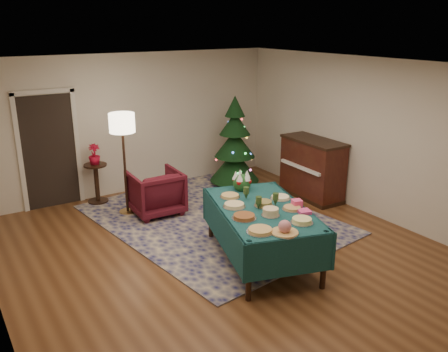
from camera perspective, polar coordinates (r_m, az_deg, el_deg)
room_shell at (r=6.40m, az=0.86°, el=0.85°), size 7.00×7.00×7.00m
doorway at (r=9.02m, az=-20.30°, el=3.16°), size 1.08×0.04×2.16m
rug at (r=8.19m, az=-1.41°, el=-5.21°), size 3.72×4.58×0.02m
buffet_table at (r=6.63m, az=4.57°, el=-5.15°), size 1.74×2.30×0.80m
platter_0 at (r=5.84m, az=4.37°, el=-6.56°), size 0.34×0.34×0.05m
platter_1 at (r=5.82m, az=7.32°, el=-6.25°), size 0.34×0.34×0.17m
platter_2 at (r=6.15m, az=9.35°, el=-5.34°), size 0.29×0.29×0.07m
platter_3 at (r=6.21m, az=2.43°, el=-4.92°), size 0.33×0.33×0.06m
platter_4 at (r=6.31m, az=5.63°, el=-4.35°), size 0.25×0.25×0.11m
platter_5 at (r=6.56m, az=8.19°, el=-3.87°), size 0.28×0.28×0.04m
platter_6 at (r=6.58m, az=1.24°, el=-3.55°), size 0.32×0.32×0.06m
platter_7 at (r=6.63m, az=4.79°, el=-3.35°), size 0.27×0.27×0.08m
platter_8 at (r=6.92m, az=6.79°, el=-2.59°), size 0.30×0.30×0.04m
platter_9 at (r=6.94m, az=0.73°, el=-2.42°), size 0.30×0.30×0.04m
goblet_0 at (r=6.84m, az=2.68°, el=-2.03°), size 0.08×0.08×0.19m
goblet_1 at (r=6.64m, az=6.22°, el=-2.78°), size 0.08×0.08×0.19m
goblet_2 at (r=6.49m, az=4.19°, el=-3.21°), size 0.08×0.08×0.19m
napkin_stack at (r=6.47m, az=9.63°, el=-4.25°), size 0.20×0.20×0.04m
gift_box at (r=6.65m, az=8.76°, el=-3.28°), size 0.16×0.16×0.11m
centerpiece at (r=7.21m, az=2.17°, el=-0.61°), size 0.29×0.29×0.33m
armchair at (r=8.39m, az=-8.23°, el=-1.71°), size 0.87×0.82×0.87m
floor_lamp at (r=8.21m, az=-12.14°, el=5.53°), size 0.43×0.43×1.79m
side_table at (r=9.13m, az=-15.05°, el=-0.95°), size 0.42×0.42×0.75m
potted_plant at (r=8.99m, az=-15.30°, el=2.01°), size 0.21×0.38×0.21m
christmas_tree at (r=9.71m, az=1.30°, el=3.69°), size 1.11×1.11×1.85m
piano at (r=9.21m, az=10.56°, el=0.82°), size 0.67×1.35×1.15m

